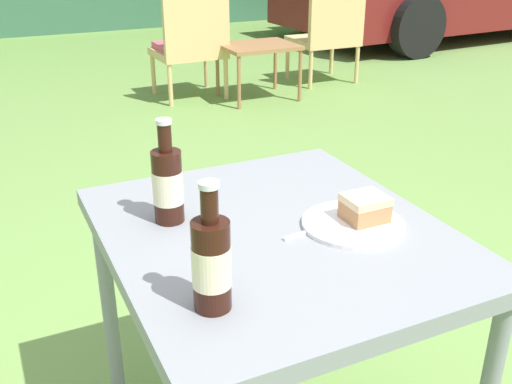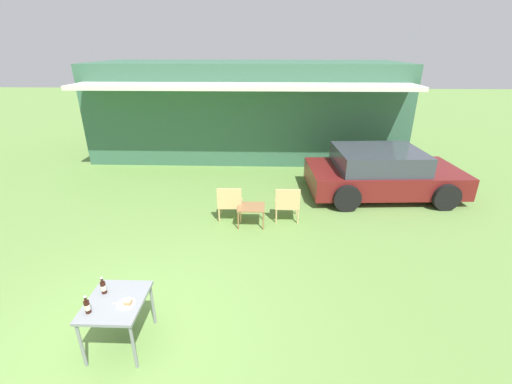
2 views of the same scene
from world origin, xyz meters
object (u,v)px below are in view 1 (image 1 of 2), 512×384
(garden_side_table, at_px, (258,50))
(cola_bottle_near, at_px, (168,184))
(patio_table, at_px, (275,259))
(cola_bottle_far, at_px, (211,262))
(wicker_chair_cushioned, at_px, (190,45))
(wicker_chair_plain, at_px, (328,33))
(cake_on_plate, at_px, (358,217))

(garden_side_table, height_order, cola_bottle_near, cola_bottle_near)
(patio_table, distance_m, cola_bottle_far, 0.36)
(wicker_chair_cushioned, bearing_deg, garden_side_table, 151.76)
(wicker_chair_cushioned, xyz_separation_m, wicker_chair_plain, (1.28, -0.02, 0.01))
(cola_bottle_far, bearing_deg, wicker_chair_cushioned, 71.11)
(garden_side_table, distance_m, cola_bottle_far, 4.02)
(wicker_chair_cushioned, xyz_separation_m, cola_bottle_near, (-1.27, -3.46, 0.36))
(wicker_chair_plain, xyz_separation_m, cola_bottle_near, (-2.56, -3.44, 0.35))
(wicker_chair_cushioned, height_order, garden_side_table, wicker_chair_cushioned)
(wicker_chair_cushioned, distance_m, wicker_chair_plain, 1.29)
(wicker_chair_cushioned, distance_m, patio_table, 3.77)
(wicker_chair_plain, height_order, cake_on_plate, wicker_chair_plain)
(garden_side_table, height_order, cake_on_plate, cake_on_plate)
(patio_table, distance_m, cake_on_plate, 0.21)
(wicker_chair_plain, bearing_deg, cola_bottle_near, 53.55)
(wicker_chair_plain, xyz_separation_m, cola_bottle_far, (-2.59, -3.80, 0.35))
(cola_bottle_far, bearing_deg, cake_on_plate, 20.65)
(wicker_chair_plain, bearing_deg, cake_on_plate, 59.24)
(cake_on_plate, height_order, cola_bottle_near, cola_bottle_near)
(wicker_chair_cushioned, height_order, cola_bottle_near, cola_bottle_near)
(wicker_chair_cushioned, xyz_separation_m, cola_bottle_far, (-1.31, -3.82, 0.36))
(wicker_chair_plain, height_order, patio_table, wicker_chair_plain)
(wicker_chair_plain, height_order, cola_bottle_near, cola_bottle_near)
(wicker_chair_cushioned, height_order, patio_table, wicker_chair_cushioned)
(wicker_chair_plain, distance_m, garden_side_table, 0.83)
(patio_table, bearing_deg, wicker_chair_cushioned, 73.41)
(wicker_chair_cushioned, relative_size, wicker_chair_plain, 1.00)
(wicker_chair_plain, distance_m, cola_bottle_far, 4.61)
(garden_side_table, xyz_separation_m, cola_bottle_near, (-1.76, -3.22, 0.40))
(cola_bottle_far, bearing_deg, wicker_chair_plain, 55.69)
(wicker_chair_cushioned, height_order, wicker_chair_plain, same)
(wicker_chair_cushioned, bearing_deg, cola_bottle_near, 68.45)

